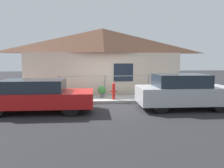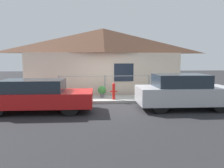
{
  "view_description": "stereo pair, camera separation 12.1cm",
  "coord_description": "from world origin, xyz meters",
  "px_view_note": "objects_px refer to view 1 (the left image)",
  "views": [
    {
      "loc": [
        -0.82,
        -10.06,
        2.07
      ],
      "look_at": [
        0.27,
        0.3,
        0.9
      ],
      "focal_mm": 35.0,
      "sensor_mm": 36.0,
      "label": 1
    },
    {
      "loc": [
        -0.7,
        -10.07,
        2.07
      ],
      "look_at": [
        0.27,
        0.3,
        0.9
      ],
      "focal_mm": 35.0,
      "sensor_mm": 36.0,
      "label": 2
    }
  ],
  "objects_px": {
    "car_left": "(37,96)",
    "fire_hydrant": "(114,91)",
    "car_right": "(183,92)",
    "potted_plant_near_hydrant": "(102,91)"
  },
  "relations": [
    {
      "from": "car_left",
      "to": "potted_plant_near_hydrant",
      "type": "relative_size",
      "value": 7.34
    },
    {
      "from": "car_right",
      "to": "fire_hydrant",
      "type": "distance_m",
      "value": 3.24
    },
    {
      "from": "car_right",
      "to": "fire_hydrant",
      "type": "bearing_deg",
      "value": 149.02
    },
    {
      "from": "car_left",
      "to": "fire_hydrant",
      "type": "height_order",
      "value": "car_left"
    },
    {
      "from": "potted_plant_near_hydrant",
      "to": "fire_hydrant",
      "type": "bearing_deg",
      "value": -48.32
    },
    {
      "from": "car_left",
      "to": "car_right",
      "type": "relative_size",
      "value": 1.12
    },
    {
      "from": "fire_hydrant",
      "to": "potted_plant_near_hydrant",
      "type": "distance_m",
      "value": 0.82
    },
    {
      "from": "car_left",
      "to": "fire_hydrant",
      "type": "relative_size",
      "value": 5.33
    },
    {
      "from": "car_left",
      "to": "potted_plant_near_hydrant",
      "type": "bearing_deg",
      "value": 42.69
    },
    {
      "from": "car_right",
      "to": "potted_plant_near_hydrant",
      "type": "height_order",
      "value": "car_right"
    }
  ]
}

